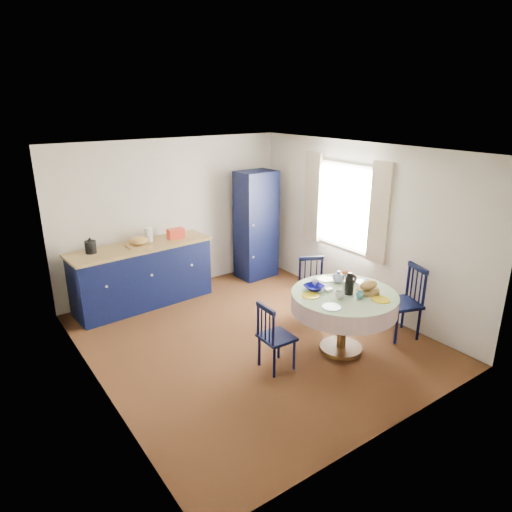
% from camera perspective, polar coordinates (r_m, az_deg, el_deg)
% --- Properties ---
extents(floor, '(4.50, 4.50, 0.00)m').
position_cam_1_polar(floor, '(6.28, -0.57, -10.28)').
color(floor, black).
rests_on(floor, ground).
extents(ceiling, '(4.50, 4.50, 0.00)m').
position_cam_1_polar(ceiling, '(5.50, -0.65, 13.05)').
color(ceiling, white).
rests_on(ceiling, wall_back).
extents(wall_back, '(4.00, 0.02, 2.50)m').
position_cam_1_polar(wall_back, '(7.66, -10.26, 4.96)').
color(wall_back, beige).
rests_on(wall_back, floor).
extents(wall_left, '(0.02, 4.50, 2.50)m').
position_cam_1_polar(wall_left, '(4.99, -19.92, -3.63)').
color(wall_left, beige).
rests_on(wall_left, floor).
extents(wall_right, '(0.02, 4.50, 2.50)m').
position_cam_1_polar(wall_right, '(7.05, 12.91, 3.57)').
color(wall_right, beige).
rests_on(wall_right, floor).
extents(window, '(0.10, 1.74, 1.45)m').
position_cam_1_polar(window, '(7.15, 11.04, 6.18)').
color(window, white).
rests_on(window, wall_right).
extents(kitchen_counter, '(2.21, 0.82, 1.21)m').
position_cam_1_polar(kitchen_counter, '(7.30, -13.99, -2.22)').
color(kitchen_counter, black).
rests_on(kitchen_counter, floor).
extents(pantry_cabinet, '(0.69, 0.51, 1.91)m').
position_cam_1_polar(pantry_cabinet, '(8.09, 0.01, 3.88)').
color(pantry_cabinet, black).
rests_on(pantry_cabinet, floor).
extents(dining_table, '(1.32, 1.32, 1.08)m').
position_cam_1_polar(dining_table, '(5.82, 10.96, -5.68)').
color(dining_table, brown).
rests_on(dining_table, floor).
extents(chair_left, '(0.37, 0.39, 0.85)m').
position_cam_1_polar(chair_left, '(5.45, 2.29, -10.00)').
color(chair_left, black).
rests_on(chair_left, floor).
extents(chair_far, '(0.54, 0.53, 0.91)m').
position_cam_1_polar(chair_far, '(6.71, 7.06, -4.03)').
color(chair_far, black).
rests_on(chair_far, floor).
extents(chair_right, '(0.54, 0.56, 1.00)m').
position_cam_1_polar(chair_right, '(6.46, 18.10, -5.39)').
color(chair_right, black).
rests_on(chair_right, floor).
extents(mug_a, '(0.12, 0.12, 0.09)m').
position_cam_1_polar(mug_a, '(5.60, 10.42, -4.78)').
color(mug_a, silver).
rests_on(mug_a, dining_table).
extents(mug_b, '(0.09, 0.09, 0.08)m').
position_cam_1_polar(mug_b, '(5.63, 12.80, -4.83)').
color(mug_b, '#2D6D7E').
rests_on(mug_b, dining_table).
extents(mug_c, '(0.13, 0.13, 0.10)m').
position_cam_1_polar(mug_c, '(6.07, 11.86, -2.87)').
color(mug_c, black).
rests_on(mug_c, dining_table).
extents(mug_d, '(0.09, 0.09, 0.08)m').
position_cam_1_polar(mug_d, '(5.91, 7.38, -3.35)').
color(mug_d, silver).
rests_on(mug_d, dining_table).
extents(cobalt_bowl, '(0.25, 0.25, 0.06)m').
position_cam_1_polar(cobalt_bowl, '(5.79, 7.30, -3.93)').
color(cobalt_bowl, '#090A69').
rests_on(cobalt_bowl, dining_table).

